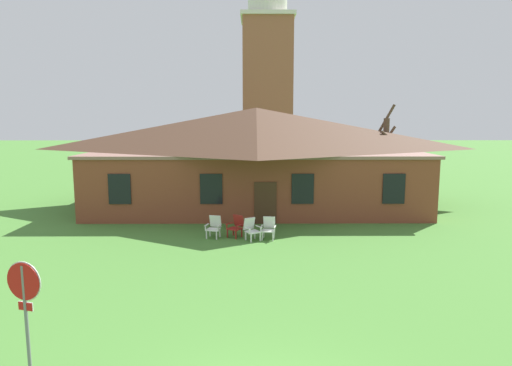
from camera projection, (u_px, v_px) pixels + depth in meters
name	position (u px, v px, depth m)	size (l,w,h in m)	color
brick_building	(256.00, 156.00, 26.73)	(18.73, 10.40, 5.82)	brown
dome_tower	(267.00, 74.00, 44.23)	(5.18, 5.18, 20.81)	#93563D
stop_sign	(25.00, 296.00, 8.81)	(0.78, 0.26, 2.42)	slate
lawn_chair_by_porch	(214.00, 226.00, 19.60)	(0.74, 0.78, 0.96)	silver
lawn_chair_near_door	(236.00, 226.00, 19.71)	(0.85, 0.87, 0.96)	maroon
lawn_chair_left_end	(251.00, 229.00, 19.17)	(0.84, 0.86, 0.96)	white
lawn_chair_middle	(269.00, 227.00, 19.38)	(0.71, 0.75, 0.96)	silver
bare_tree_beside_building	(386.00, 155.00, 27.35)	(2.00, 2.29, 6.06)	brown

